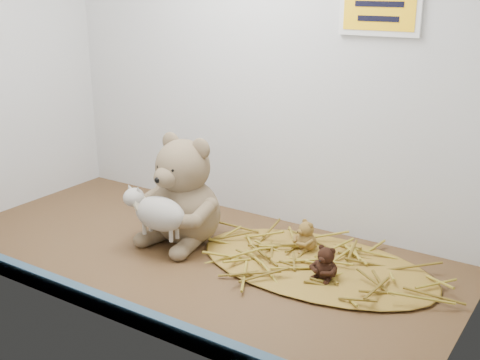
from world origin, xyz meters
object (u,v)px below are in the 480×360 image
Objects in this scene: mini_teddy_tan at (307,234)px; mini_teddy_brown at (326,261)px; main_teddy at (185,189)px; toy_lamb at (160,214)px.

mini_teddy_brown is at bearing -13.35° from mini_teddy_tan.
toy_lamb is at bearing -84.91° from main_teddy.
toy_lamb reaches higher than mini_teddy_brown.
main_teddy is 38.21cm from mini_teddy_brown.
main_teddy reaches higher than mini_teddy_brown.
main_teddy is at bearing -175.11° from mini_teddy_brown.
mini_teddy_brown is at bearing 12.64° from toy_lamb.
toy_lamb is 38.56cm from mini_teddy_brown.
toy_lamb is at bearing -160.94° from mini_teddy_brown.
toy_lamb is at bearing -112.59° from mini_teddy_tan.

